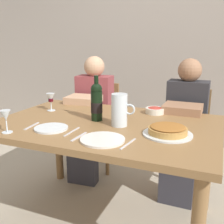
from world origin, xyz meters
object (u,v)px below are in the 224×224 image
at_px(diner_left, 91,114).
at_px(water_pitcher, 120,112).
at_px(diner_right, 184,124).
at_px(wine_glass_right_diner, 51,99).
at_px(baked_tart, 168,130).
at_px(chair_left, 100,119).
at_px(wine_bottle, 97,102).
at_px(salad_bowl, 155,110).
at_px(dinner_plate_right_setting, 51,128).
at_px(wine_glass_left_diner, 6,117).
at_px(dining_table, 105,135).
at_px(chair_right, 187,130).
at_px(dinner_plate_left_setting, 103,140).

bearing_deg(diner_left, water_pitcher, 124.49).
bearing_deg(diner_right, wine_glass_right_diner, 27.79).
bearing_deg(baked_tart, diner_left, 139.94).
bearing_deg(baked_tart, wine_glass_right_diner, 166.77).
height_order(chair_left, diner_left, diner_left).
height_order(wine_bottle, salad_bowl, wine_bottle).
height_order(wine_bottle, dinner_plate_right_setting, wine_bottle).
distance_m(salad_bowl, chair_left, 0.93).
height_order(wine_glass_left_diner, diner_right, diner_right).
bearing_deg(dining_table, baked_tart, -11.42).
height_order(water_pitcher, diner_right, diner_right).
xyz_separation_m(diner_left, diner_right, (0.89, -0.01, 0.00)).
bearing_deg(chair_right, dining_table, 63.43).
bearing_deg(wine_glass_left_diner, chair_left, 89.62).
distance_m(wine_glass_left_diner, dinner_plate_right_setting, 0.28).
relative_size(wine_bottle, wine_glass_right_diner, 2.25).
relative_size(wine_glass_right_diner, dinner_plate_right_setting, 0.66).
relative_size(baked_tart, salad_bowl, 2.04).
distance_m(dining_table, diner_left, 0.79).
bearing_deg(water_pitcher, dinner_plate_right_setting, -148.05).
distance_m(salad_bowl, diner_left, 0.77).
distance_m(wine_bottle, wine_glass_left_diner, 0.59).
xyz_separation_m(wine_glass_left_diner, chair_right, (0.92, 1.29, -0.36)).
bearing_deg(wine_glass_right_diner, dining_table, -14.73).
bearing_deg(diner_left, chair_right, -170.49).
distance_m(dining_table, diner_right, 0.79).
bearing_deg(chair_left, baked_tart, 127.83).
relative_size(baked_tart, diner_right, 0.25).
distance_m(wine_bottle, dinner_plate_left_setting, 0.42).
xyz_separation_m(wine_glass_left_diner, dinner_plate_right_setting, (0.21, 0.16, -0.09)).
relative_size(wine_bottle, diner_left, 0.27).
distance_m(chair_right, diner_right, 0.26).
xyz_separation_m(wine_glass_left_diner, diner_right, (0.91, 1.06, -0.24)).
bearing_deg(dining_table, water_pitcher, -12.86).
height_order(wine_glass_right_diner, chair_left, wine_glass_right_diner).
bearing_deg(water_pitcher, dinner_plate_left_setting, -87.82).
relative_size(wine_bottle, diner_right, 0.27).
bearing_deg(wine_glass_right_diner, water_pitcher, -14.40).
height_order(salad_bowl, wine_glass_right_diner, wine_glass_right_diner).
relative_size(wine_bottle, dinner_plate_left_setting, 1.25).
height_order(salad_bowl, dinner_plate_left_setting, salad_bowl).
bearing_deg(baked_tart, salad_bowl, 112.34).
bearing_deg(diner_left, wine_bottle, 115.57).
bearing_deg(chair_right, wine_bottle, 58.72).
relative_size(baked_tart, diner_left, 0.25).
height_order(wine_bottle, baked_tart, wine_bottle).
bearing_deg(dinner_plate_left_setting, wine_bottle, 119.93).
distance_m(wine_glass_right_diner, chair_right, 1.28).
distance_m(diner_left, chair_right, 0.93).
bearing_deg(water_pitcher, wine_glass_left_diner, -146.19).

